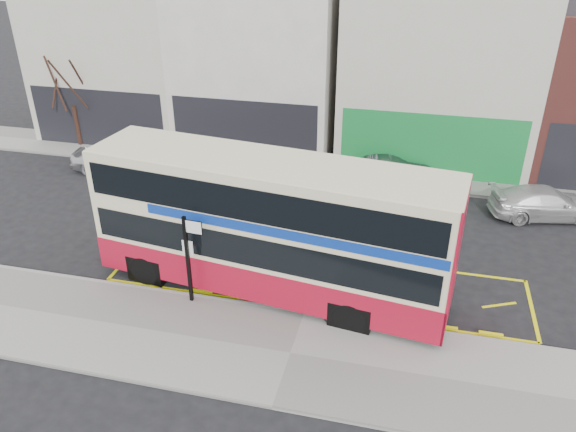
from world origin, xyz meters
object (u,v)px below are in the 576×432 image
(double_decker_bus, at_px, (271,226))
(street_tree_right, at_px, (444,95))
(car_white, at_px, (545,203))
(car_silver, at_px, (113,159))
(car_grey, at_px, (391,173))
(bus_stop_post, at_px, (189,252))
(street_tree_left, at_px, (67,68))

(double_decker_bus, relative_size, street_tree_right, 2.15)
(street_tree_right, bearing_deg, car_white, -42.12)
(car_silver, bearing_deg, car_white, -91.96)
(car_silver, height_order, car_grey, car_silver)
(bus_stop_post, distance_m, street_tree_left, 16.28)
(street_tree_left, relative_size, street_tree_right, 1.13)
(car_silver, relative_size, car_grey, 0.97)
(bus_stop_post, height_order, car_grey, bus_stop_post)
(car_grey, xyz_separation_m, street_tree_left, (-16.64, 1.20, 3.57))
(bus_stop_post, distance_m, car_white, 14.91)
(bus_stop_post, bearing_deg, car_silver, 134.53)
(car_grey, bearing_deg, bus_stop_post, 141.07)
(street_tree_left, bearing_deg, car_silver, -37.21)
(double_decker_bus, distance_m, car_silver, 12.70)
(double_decker_bus, height_order, car_grey, double_decker_bus)
(car_silver, xyz_separation_m, car_white, (19.63, -0.07, -0.03))
(car_grey, bearing_deg, car_silver, 84.72)
(street_tree_left, xyz_separation_m, street_tree_right, (18.60, 1.35, -0.49))
(car_white, bearing_deg, car_silver, 76.66)
(car_grey, xyz_separation_m, car_white, (6.41, -1.47, -0.02))
(car_silver, xyz_separation_m, street_tree_left, (-3.42, 2.59, 3.57))
(car_white, relative_size, street_tree_right, 0.81)
(car_silver, bearing_deg, street_tree_right, -77.18)
(car_white, distance_m, street_tree_right, 6.75)
(car_white, relative_size, street_tree_left, 0.71)
(car_white, bearing_deg, street_tree_left, 70.27)
(car_grey, bearing_deg, car_white, -114.24)
(double_decker_bus, distance_m, street_tree_left, 16.97)
(double_decker_bus, bearing_deg, bus_stop_post, -140.61)
(bus_stop_post, height_order, street_tree_right, street_tree_right)
(car_white, bearing_deg, bus_stop_post, 113.90)
(bus_stop_post, bearing_deg, street_tree_right, 64.00)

